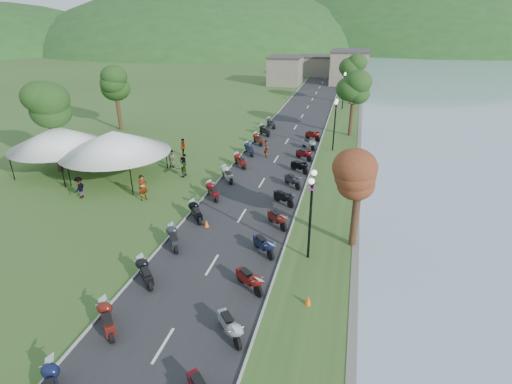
# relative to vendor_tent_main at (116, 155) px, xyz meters

# --- Properties ---
(road) EXTENTS (7.00, 120.00, 0.02)m
(road) POSITION_rel_vendor_tent_main_xyz_m (11.93, 13.68, -1.99)
(road) COLOR #28282A
(road) RESTS_ON ground
(hills_backdrop) EXTENTS (360.00, 120.00, 76.00)m
(hills_backdrop) POSITION_rel_vendor_tent_main_xyz_m (11.93, 173.68, -2.00)
(hills_backdrop) COLOR #285621
(hills_backdrop) RESTS_ON ground
(far_building) EXTENTS (18.00, 16.00, 5.00)m
(far_building) POSITION_rel_vendor_tent_main_xyz_m (9.93, 58.68, 0.50)
(far_building) COLOR gray
(far_building) RESTS_ON ground
(moto_row_left) EXTENTS (2.60, 54.74, 1.10)m
(moto_row_left) POSITION_rel_vendor_tent_main_xyz_m (9.16, -7.34, -1.45)
(moto_row_left) COLOR #331411
(moto_row_left) RESTS_ON ground
(moto_row_right) EXTENTS (2.60, 39.04, 1.10)m
(moto_row_right) POSITION_rel_vendor_tent_main_xyz_m (14.44, -3.47, -1.45)
(moto_row_right) COLOR #331411
(moto_row_right) RESTS_ON ground
(vendor_tent_main) EXTENTS (5.95, 5.95, 4.00)m
(vendor_tent_main) POSITION_rel_vendor_tent_main_xyz_m (0.00, 0.00, 0.00)
(vendor_tent_main) COLOR white
(vendor_tent_main) RESTS_ON ground
(vendor_tent_side) EXTENTS (5.40, 5.40, 4.00)m
(vendor_tent_side) POSITION_rel_vendor_tent_main_xyz_m (-5.45, 0.12, 0.00)
(vendor_tent_side) COLOR white
(vendor_tent_side) RESTS_ON ground
(tree_park_left) EXTENTS (3.47, 3.47, 9.63)m
(tree_park_left) POSITION_rel_vendor_tent_main_xyz_m (-5.84, 0.16, 2.81)
(tree_park_left) COLOR #264E1B
(tree_park_left) RESTS_ON ground
(tree_lakeside) EXTENTS (2.41, 2.41, 6.69)m
(tree_lakeside) POSITION_rel_vendor_tent_main_xyz_m (19.32, -6.30, 1.35)
(tree_lakeside) COLOR #264E1B
(tree_lakeside) RESTS_ON ground
(pedestrian_a) EXTENTS (0.84, 0.88, 1.94)m
(pedestrian_a) POSITION_rel_vendor_tent_main_xyz_m (4.20, -3.55, -2.00)
(pedestrian_a) COLOR slate
(pedestrian_a) RESTS_ON ground
(pedestrian_b) EXTENTS (0.86, 0.67, 1.57)m
(pedestrian_b) POSITION_rel_vendor_tent_main_xyz_m (3.22, 3.47, -2.00)
(pedestrian_b) COLOR slate
(pedestrian_b) RESTS_ON ground
(pedestrian_c) EXTENTS (0.58, 1.12, 1.66)m
(pedestrian_c) POSITION_rel_vendor_tent_main_xyz_m (-0.54, -4.36, -2.00)
(pedestrian_c) COLOR slate
(pedestrian_c) RESTS_ON ground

